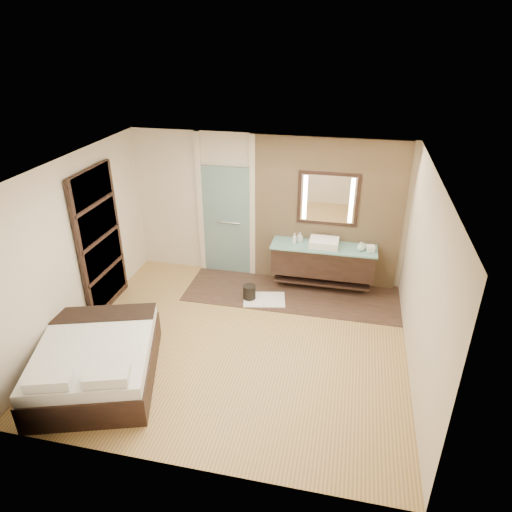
% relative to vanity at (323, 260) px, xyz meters
% --- Properties ---
extents(floor, '(5.00, 5.00, 0.00)m').
position_rel_vanity_xyz_m(floor, '(-1.10, -1.92, -0.58)').
color(floor, olive).
rests_on(floor, ground).
extents(tile_strip, '(3.80, 1.30, 0.01)m').
position_rel_vanity_xyz_m(tile_strip, '(-0.50, -0.32, -0.57)').
color(tile_strip, '#32241B').
rests_on(tile_strip, floor).
extents(stone_wall, '(2.60, 0.08, 2.70)m').
position_rel_vanity_xyz_m(stone_wall, '(0.00, 0.29, 0.77)').
color(stone_wall, tan).
rests_on(stone_wall, floor).
extents(vanity, '(1.85, 0.55, 0.88)m').
position_rel_vanity_xyz_m(vanity, '(0.00, 0.00, 0.00)').
color(vanity, black).
rests_on(vanity, stone_wall).
extents(mirror_unit, '(1.06, 0.04, 0.96)m').
position_rel_vanity_xyz_m(mirror_unit, '(0.00, 0.24, 1.07)').
color(mirror_unit, black).
rests_on(mirror_unit, stone_wall).
extents(frosted_door, '(1.10, 0.12, 2.70)m').
position_rel_vanity_xyz_m(frosted_door, '(-1.85, 0.28, 0.56)').
color(frosted_door, '#A7D4D3').
rests_on(frosted_door, floor).
extents(shoji_partition, '(0.06, 1.20, 2.40)m').
position_rel_vanity_xyz_m(shoji_partition, '(-3.53, -1.32, 0.63)').
color(shoji_partition, black).
rests_on(shoji_partition, floor).
extents(bed, '(1.99, 2.24, 0.72)m').
position_rel_vanity_xyz_m(bed, '(-2.75, -3.08, -0.28)').
color(bed, black).
rests_on(bed, floor).
extents(bath_mat, '(0.80, 0.63, 0.02)m').
position_rel_vanity_xyz_m(bath_mat, '(-0.94, -0.64, -0.56)').
color(bath_mat, white).
rests_on(bath_mat, floor).
extents(waste_bin, '(0.24, 0.24, 0.28)m').
position_rel_vanity_xyz_m(waste_bin, '(-1.20, -0.66, -0.44)').
color(waste_bin, black).
rests_on(waste_bin, floor).
extents(tissue_box, '(0.15, 0.15, 0.10)m').
position_rel_vanity_xyz_m(tissue_box, '(0.80, -0.05, 0.33)').
color(tissue_box, white).
rests_on(tissue_box, vanity).
extents(soap_bottle_a, '(0.08, 0.08, 0.20)m').
position_rel_vanity_xyz_m(soap_bottle_a, '(-0.52, -0.03, 0.38)').
color(soap_bottle_a, silver).
rests_on(soap_bottle_a, vanity).
extents(soap_bottle_b, '(0.11, 0.11, 0.18)m').
position_rel_vanity_xyz_m(soap_bottle_b, '(-0.44, 0.07, 0.37)').
color(soap_bottle_b, '#B2B2B2').
rests_on(soap_bottle_b, vanity).
extents(soap_bottle_c, '(0.15, 0.15, 0.16)m').
position_rel_vanity_xyz_m(soap_bottle_c, '(0.63, -0.07, 0.37)').
color(soap_bottle_c, silver).
rests_on(soap_bottle_c, vanity).
extents(cup, '(0.17, 0.17, 0.10)m').
position_rel_vanity_xyz_m(cup, '(0.65, -0.02, 0.34)').
color(cup, white).
rests_on(cup, vanity).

